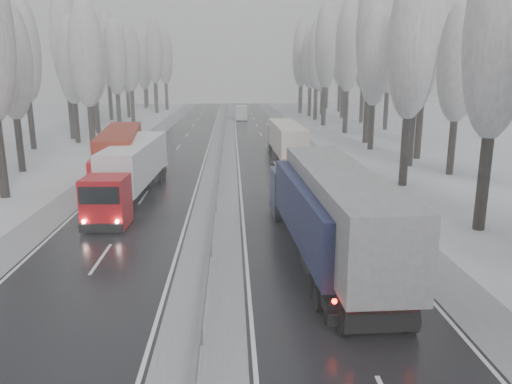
{
  "coord_description": "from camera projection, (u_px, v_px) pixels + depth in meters",
  "views": [
    {
      "loc": [
        1.07,
        -10.76,
        8.73
      ],
      "look_at": [
        2.39,
        16.18,
        2.2
      ],
      "focal_mm": 35.0,
      "sensor_mm": 36.0,
      "label": 1
    }
  ],
  "objects": [
    {
      "name": "carriageway_right",
      "position": [
        282.0,
        178.0,
        41.81
      ],
      "size": [
        7.5,
        200.0,
        0.03
      ],
      "primitive_type": "cube",
      "color": "black",
      "rests_on": "ground"
    },
    {
      "name": "carriageway_left",
      "position": [
        156.0,
        179.0,
        41.32
      ],
      "size": [
        7.5,
        200.0,
        0.03
      ],
      "primitive_type": "cube",
      "color": "black",
      "rests_on": "ground"
    },
    {
      "name": "median_slush",
      "position": [
        219.0,
        179.0,
        41.56
      ],
      "size": [
        3.0,
        200.0,
        0.04
      ],
      "primitive_type": "cube",
      "color": "#9D9FA4",
      "rests_on": "ground"
    },
    {
      "name": "shoulder_right",
      "position": [
        340.0,
        178.0,
        42.05
      ],
      "size": [
        2.4,
        200.0,
        0.04
      ],
      "primitive_type": "cube",
      "color": "#9D9FA4",
      "rests_on": "ground"
    },
    {
      "name": "shoulder_left",
      "position": [
        95.0,
        180.0,
        41.08
      ],
      "size": [
        2.4,
        200.0,
        0.04
      ],
      "primitive_type": "cube",
      "color": "#9D9FA4",
      "rests_on": "ground"
    },
    {
      "name": "median_guardrail",
      "position": [
        219.0,
        172.0,
        41.41
      ],
      "size": [
        0.12,
        200.0,
        0.76
      ],
      "color": "slate",
      "rests_on": "ground"
    },
    {
      "name": "tree_16",
      "position": [
        500.0,
        33.0,
        25.86
      ],
      "size": [
        3.6,
        3.6,
        16.53
      ],
      "color": "black",
      "rests_on": "ground"
    },
    {
      "name": "tree_18",
      "position": [
        412.0,
        44.0,
        36.86
      ],
      "size": [
        3.6,
        3.6,
        16.58
      ],
      "color": "black",
      "rests_on": "ground"
    },
    {
      "name": "tree_19",
      "position": [
        459.0,
        63.0,
        41.31
      ],
      "size": [
        3.6,
        3.6,
        14.57
      ],
      "color": "black",
      "rests_on": "ground"
    },
    {
      "name": "tree_20",
      "position": [
        417.0,
        55.0,
        45.04
      ],
      "size": [
        3.6,
        3.6,
        15.71
      ],
      "color": "black",
      "rests_on": "ground"
    },
    {
      "name": "tree_21",
      "position": [
        426.0,
        37.0,
        48.6
      ],
      "size": [
        3.6,
        3.6,
        18.62
      ],
      "color": "black",
      "rests_on": "ground"
    },
    {
      "name": "tree_22",
      "position": [
        375.0,
        57.0,
        55.11
      ],
      "size": [
        3.6,
        3.6,
        15.86
      ],
      "color": "black",
      "rests_on": "ground"
    },
    {
      "name": "tree_23",
      "position": [
        417.0,
        71.0,
        59.64
      ],
      "size": [
        3.6,
        3.6,
        13.55
      ],
      "color": "black",
      "rests_on": "ground"
    },
    {
      "name": "tree_24",
      "position": [
        371.0,
        33.0,
        59.72
      ],
      "size": [
        3.6,
        3.6,
        20.49
      ],
      "color": "black",
      "rests_on": "ground"
    },
    {
      "name": "tree_25",
      "position": [
        415.0,
        41.0,
        64.09
      ],
      "size": [
        3.6,
        3.6,
        19.44
      ],
      "color": "black",
      "rests_on": "ground"
    },
    {
      "name": "tree_26",
      "position": [
        348.0,
        47.0,
        69.91
      ],
      "size": [
        3.6,
        3.6,
        18.78
      ],
      "color": "black",
      "rests_on": "ground"
    },
    {
      "name": "tree_27",
      "position": [
        389.0,
        53.0,
        74.31
      ],
      "size": [
        3.6,
        3.6,
        17.62
      ],
      "color": "black",
      "rests_on": "ground"
    },
    {
      "name": "tree_28",
      "position": [
        326.0,
        46.0,
        80.1
      ],
      "size": [
        3.6,
        3.6,
        19.62
      ],
      "color": "black",
      "rests_on": "ground"
    },
    {
      "name": "tree_29",
      "position": [
        364.0,
        54.0,
        84.56
      ],
      "size": [
        3.6,
        3.6,
        18.11
      ],
      "color": "black",
      "rests_on": "ground"
    },
    {
      "name": "tree_30",
      "position": [
        317.0,
        56.0,
        89.83
      ],
      "size": [
        3.6,
        3.6,
        17.86
      ],
      "color": "black",
      "rests_on": "ground"
    },
    {
      "name": "tree_31",
      "position": [
        344.0,
        54.0,
        93.89
      ],
      "size": [
        3.6,
        3.6,
        18.58
      ],
      "color": "black",
      "rests_on": "ground"
    },
    {
      "name": "tree_32",
      "position": [
        311.0,
        59.0,
        97.2
      ],
      "size": [
        3.6,
        3.6,
        17.33
      ],
      "color": "black",
      "rests_on": "ground"
    },
    {
      "name": "tree_33",
      "position": [
        323.0,
        69.0,
        101.69
      ],
      "size": [
        3.6,
        3.6,
        14.33
      ],
      "color": "black",
      "rests_on": "ground"
    },
    {
      "name": "tree_34",
      "position": [
        301.0,
        58.0,
        104.01
      ],
      "size": [
        3.6,
        3.6,
        17.63
      ],
      "color": "black",
      "rests_on": "ground"
    },
    {
      "name": "tree_35",
      "position": [
        341.0,
        57.0,
        108.24
      ],
      "size": [
        3.6,
        3.6,
        18.25
      ],
      "color": "black",
      "rests_on": "ground"
    },
    {
      "name": "tree_36",
      "position": [
        301.0,
        52.0,
        113.24
      ],
      "size": [
        3.6,
        3.6,
        20.23
      ],
      "color": "black",
      "rests_on": "ground"
    },
    {
      "name": "tree_37",
      "position": [
        328.0,
        63.0,
        118.04
      ],
      "size": [
        3.6,
        3.6,
        16.37
      ],
      "color": "black",
      "rests_on": "ground"
    },
    {
      "name": "tree_38",
      "position": [
        302.0,
        60.0,
        123.92
      ],
      "size": [
        3.6,
        3.6,
        17.97
      ],
      "color": "black",
      "rests_on": "ground"
    },
    {
      "name": "tree_39",
      "position": [
        310.0,
        65.0,
        128.2
      ],
      "size": [
        3.6,
        3.6,
        16.19
      ],
      "color": "black",
      "rests_on": "ground"
    },
    {
      "name": "tree_60",
      "position": [
        10.0,
        61.0,
        42.54
      ],
      "size": [
        3.6,
        3.6,
        14.84
      ],
      "color": "black",
      "rests_on": "ground"
    },
    {
      "name": "tree_62",
      "position": [
        86.0,
        55.0,
        51.79
      ],
      "size": [
        3.6,
        3.6,
        16.04
      ],
      "color": "black",
      "rests_on": "ground"
    },
    {
      "name": "tree_63",
      "position": [
        24.0,
        51.0,
        55.17
      ],
      "size": [
        3.6,
        3.6,
        16.88
      ],
      "color": "black",
      "rests_on": "ground"
    },
    {
      "name": "tree_64",
      "position": [
        71.0,
        61.0,
        60.41
      ],
      "size": [
        3.6,
        3.6,
        15.42
      ],
      "color": "black",
      "rests_on": "ground"
    },
    {
      "name": "tree_65",
      "position": [
        65.0,
        41.0,
        63.59
      ],
      "size": [
        3.6,
        3.6,
        19.48
      ],
      "color": "black",
      "rests_on": "ground"
    },
    {
      "name": "tree_66",
      "position": [
        94.0,
        63.0,
        69.79
      ],
      "size": [
        3.6,
        3.6,
        15.23
      ],
      "color": "black",
      "rests_on": "ground"
    },
    {
      "name": "tree_67",
      "position": [
        91.0,
        55.0,
        73.33
      ],
      "size": [
        3.6,
        3.6,
        17.09
      ],
      "color": "black",
      "rests_on": "ground"
    },
    {
      "name": "tree_68",
      "position": [
        115.0,
        58.0,
        76.22
      ],
      "size": [
        3.6,
        3.6,
        16.65
      ],
      "color": "black",
      "rests_on": "ground"
    },
    {
      "name": "tree_69",
      "position": [
        90.0,
        47.0,
        79.47
      ],
      "size": [
        3.6,
        3.6,
        19.35
      ],
      "color": "black",
      "rests_on": "ground"
    },
    {
      "name": "tree_70",
      "position": [
        130.0,
        58.0,
        85.95
      ],
      "size": [
        3.6,
        3.6,
        17.09
      ],
      "color": "black",
      "rests_on": "ground"
    },
    {
      "name": "tree_71",
      "position": [
        107.0,
        49.0,
        89.23
      ],
      "size": [
        3.6,
        3.6,
        19.61
      ],
      "color": "black",
      "rests_on": "ground"
    },
    {
      "name": "tree_72",
      "position": [
        126.0,
        66.0,
        95.19
      ],
      "size": [
        3.6,
        3.6,
        15.11
      ],
      "color": "black",
      "rests_on": "ground"
    },
    {
      "name": "tree_73",
      "position": [
        115.0,
        59.0,
        98.62
      ],
      "size": [
        3.6,
        3.6,
        17.22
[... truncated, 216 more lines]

